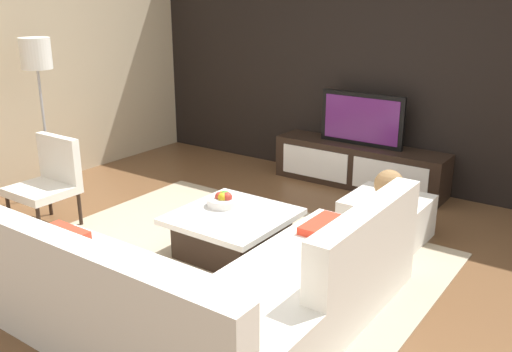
{
  "coord_description": "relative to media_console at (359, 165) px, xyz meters",
  "views": [
    {
      "loc": [
        2.62,
        -3.38,
        2.18
      ],
      "look_at": [
        -0.17,
        0.54,
        0.59
      ],
      "focal_mm": 39.08,
      "sensor_mm": 36.0,
      "label": 1
    }
  ],
  "objects": [
    {
      "name": "decorative_ball",
      "position": [
        0.86,
        -1.23,
        0.28
      ],
      "size": [
        0.27,
        0.27,
        0.27
      ],
      "primitive_type": "sphere",
      "color": "#997247",
      "rests_on": "ottoman"
    },
    {
      "name": "side_wall_left",
      "position": [
        -3.2,
        -2.2,
        1.15
      ],
      "size": [
        0.12,
        5.2,
        2.8
      ],
      "primitive_type": "cube",
      "color": "#C6B28E",
      "rests_on": "ground"
    },
    {
      "name": "coffee_table",
      "position": [
        -0.1,
        -2.3,
        -0.05
      ],
      "size": [
        0.93,
        0.95,
        0.38
      ],
      "color": "black",
      "rests_on": "ground"
    },
    {
      "name": "accent_chair_near",
      "position": [
        -1.94,
        -2.79,
        0.24
      ],
      "size": [
        0.56,
        0.53,
        0.87
      ],
      "rotation": [
        0.0,
        0.0,
        -0.11
      ],
      "color": "black",
      "rests_on": "ground"
    },
    {
      "name": "ottoman",
      "position": [
        0.86,
        -1.23,
        -0.05
      ],
      "size": [
        0.7,
        0.7,
        0.4
      ],
      "primitive_type": "cube",
      "color": "white",
      "rests_on": "ground"
    },
    {
      "name": "television",
      "position": [
        0.0,
        0.0,
        0.55
      ],
      "size": [
        1.01,
        0.06,
        0.6
      ],
      "color": "black",
      "rests_on": "media_console"
    },
    {
      "name": "ground_plane",
      "position": [
        0.0,
        -2.4,
        -0.25
      ],
      "size": [
        14.0,
        14.0,
        0.0
      ],
      "primitive_type": "plane",
      "color": "brown"
    },
    {
      "name": "feature_wall_back",
      "position": [
        0.0,
        0.3,
        1.15
      ],
      "size": [
        6.4,
        0.12,
        2.8
      ],
      "primitive_type": "cube",
      "color": "black",
      "rests_on": "ground"
    },
    {
      "name": "floor_lamp",
      "position": [
        -2.61,
        -2.33,
        1.22
      ],
      "size": [
        0.31,
        0.31,
        1.74
      ],
      "color": "#A5A5AA",
      "rests_on": "ground"
    },
    {
      "name": "sectional_couch",
      "position": [
        0.49,
        -3.28,
        0.03
      ],
      "size": [
        2.28,
        2.29,
        0.83
      ],
      "color": "white",
      "rests_on": "ground"
    },
    {
      "name": "fruit_bowl",
      "position": [
        -0.28,
        -2.19,
        0.18
      ],
      "size": [
        0.28,
        0.28,
        0.13
      ],
      "color": "silver",
      "rests_on": "coffee_table"
    },
    {
      "name": "media_console",
      "position": [
        0.0,
        0.0,
        0.0
      ],
      "size": [
        2.04,
        0.47,
        0.5
      ],
      "color": "black",
      "rests_on": "ground"
    },
    {
      "name": "area_rug",
      "position": [
        -0.1,
        -2.4,
        -0.24
      ],
      "size": [
        3.43,
        2.59,
        0.01
      ],
      "primitive_type": "cube",
      "color": "tan",
      "rests_on": "ground"
    }
  ]
}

